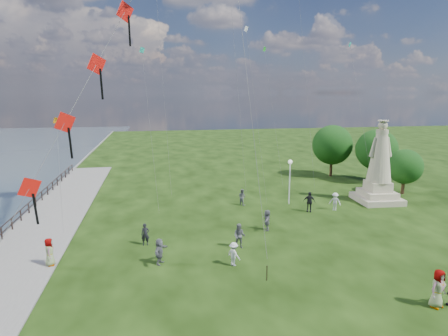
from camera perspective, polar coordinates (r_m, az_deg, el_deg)
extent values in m
cube|color=slate|center=(27.05, -28.93, -12.41)|extent=(5.00, 60.00, 0.10)
cylinder|color=black|center=(31.17, -30.78, -8.63)|extent=(0.11, 0.11, 1.00)
cylinder|color=black|center=(32.95, -29.61, -7.48)|extent=(0.11, 0.11, 1.00)
cylinder|color=black|center=(34.75, -28.55, -6.45)|extent=(0.11, 0.11, 1.00)
cylinder|color=black|center=(36.58, -27.61, -5.52)|extent=(0.11, 0.11, 1.00)
cylinder|color=black|center=(38.42, -26.76, -4.67)|extent=(0.11, 0.11, 1.00)
cylinder|color=black|center=(40.27, -25.99, -3.90)|extent=(0.11, 0.11, 1.00)
cylinder|color=black|center=(42.14, -25.29, -3.20)|extent=(0.11, 0.11, 1.00)
cylinder|color=black|center=(44.02, -24.65, -2.56)|extent=(0.11, 0.11, 1.00)
cylinder|color=black|center=(45.91, -24.06, -1.97)|extent=(0.11, 0.11, 1.00)
cylinder|color=black|center=(47.81, -23.52, -1.43)|extent=(0.11, 0.11, 1.00)
cylinder|color=black|center=(49.72, -23.02, -0.93)|extent=(0.11, 0.11, 1.00)
cylinder|color=black|center=(51.63, -22.56, -0.46)|extent=(0.11, 0.11, 1.00)
cylinder|color=black|center=(53.55, -22.13, -0.03)|extent=(0.11, 0.11, 1.00)
cube|color=#B8A88B|center=(39.11, 22.25, -4.36)|extent=(4.06, 4.06, 0.55)
cube|color=#B8A88B|center=(38.97, 22.31, -3.59)|extent=(3.09, 3.09, 0.55)
cube|color=#B8A88B|center=(38.80, 22.39, -2.54)|extent=(2.13, 2.13, 0.92)
cylinder|color=#B8A88B|center=(37.97, 22.98, 5.13)|extent=(1.16, 1.16, 0.37)
sphere|color=#B8A88B|center=(37.92, 23.05, 5.98)|extent=(0.84, 0.84, 0.84)
cylinder|color=#B8A88B|center=(37.89, 23.10, 6.64)|extent=(1.01, 1.01, 0.09)
cylinder|color=silver|center=(35.60, 9.95, -2.36)|extent=(0.12, 0.12, 3.92)
sphere|color=white|center=(35.17, 10.06, 0.93)|extent=(0.39, 0.39, 0.39)
cylinder|color=#382314|center=(47.42, 21.99, -0.56)|extent=(0.36, 0.36, 2.37)
sphere|color=#10380F|center=(46.98, 22.23, 2.62)|extent=(4.74, 4.74, 4.74)
cylinder|color=#382314|center=(43.03, 25.61, -2.41)|extent=(0.36, 0.36, 1.78)
sphere|color=#10380F|center=(42.63, 25.84, 0.21)|extent=(3.57, 3.57, 3.57)
cylinder|color=#382314|center=(48.87, 16.00, 0.21)|extent=(0.36, 0.36, 2.45)
sphere|color=#10380F|center=(48.43, 16.17, 3.42)|extent=(4.90, 4.90, 4.90)
imported|color=#595960|center=(25.62, 2.36, -10.31)|extent=(0.97, 0.83, 1.70)
imported|color=silver|center=(23.24, 1.50, -12.97)|extent=(0.94, 1.05, 1.46)
imported|color=#595960|center=(21.74, 29.79, -15.66)|extent=(1.08, 0.85, 1.95)
imported|color=#595960|center=(23.71, -9.78, -12.40)|extent=(1.25, 1.65, 1.63)
imported|color=black|center=(26.64, -11.90, -9.87)|extent=(0.58, 0.39, 1.54)
imported|color=#595960|center=(35.08, 2.77, -4.43)|extent=(0.81, 0.87, 1.53)
imported|color=silver|center=(34.92, 16.56, -4.91)|extent=(1.15, 1.05, 1.61)
imported|color=black|center=(33.89, 12.86, -5.04)|extent=(1.19, 0.97, 1.80)
imported|color=#595960|center=(25.28, -25.04, -11.72)|extent=(0.63, 0.90, 1.71)
imported|color=#595960|center=(28.96, 6.58, -7.86)|extent=(1.01, 1.61, 1.61)
cube|color=red|center=(18.32, -27.50, -2.69)|extent=(0.87, 0.64, 1.03)
cube|color=black|center=(18.41, -26.78, -5.63)|extent=(0.10, 0.28, 1.48)
cube|color=red|center=(18.81, -23.07, 6.39)|extent=(0.87, 0.64, 1.03)
cube|color=black|center=(18.76, -22.38, 3.51)|extent=(0.10, 0.28, 1.48)
cube|color=red|center=(19.84, -18.85, 14.74)|extent=(0.87, 0.64, 1.03)
cube|color=black|center=(19.68, -18.18, 12.04)|extent=(0.10, 0.28, 1.48)
cube|color=red|center=(21.34, -14.86, 22.03)|extent=(0.87, 0.64, 1.03)
cube|color=black|center=(21.07, -14.22, 19.58)|extent=(0.10, 0.28, 1.48)
cylinder|color=black|center=(21.78, 6.55, -15.63)|extent=(0.06, 0.06, 0.90)
cube|color=teal|center=(36.83, -12.39, 17.15)|extent=(0.51, 0.39, 0.57)
cylinder|color=#595959|center=(34.26, -11.16, 5.81)|extent=(1.02, 5.02, 14.13)
cube|color=silver|center=(39.77, 3.39, 20.40)|extent=(0.51, 0.39, 0.57)
cylinder|color=#595959|center=(37.03, 4.94, 8.23)|extent=(1.02, 5.02, 16.52)
cylinder|color=#595959|center=(41.80, 12.38, 12.75)|extent=(1.02, 5.02, 22.91)
cylinder|color=#595959|center=(39.87, -9.43, 14.60)|extent=(1.02, 5.02, 25.22)
cube|color=green|center=(46.34, 6.19, 17.57)|extent=(0.51, 0.39, 0.57)
cylinder|color=#595959|center=(43.90, 7.55, 7.88)|extent=(1.02, 5.02, 15.32)
cube|color=orange|center=(34.22, -24.18, 6.62)|extent=(0.51, 0.39, 0.57)
cylinder|color=#595959|center=(32.21, -23.75, -0.80)|extent=(1.02, 5.01, 8.02)
cylinder|color=#595959|center=(39.43, 2.00, 13.31)|extent=(1.02, 5.02, 23.20)
cube|color=teal|center=(44.44, 18.64, 17.41)|extent=(0.51, 0.39, 0.57)
cylinder|color=#595959|center=(42.30, 20.22, 7.19)|extent=(1.02, 5.02, 15.38)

